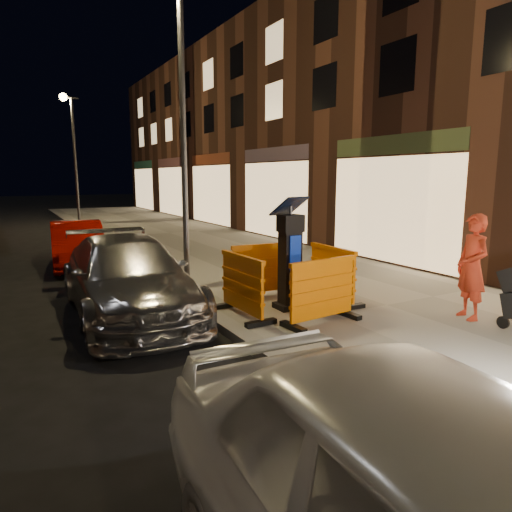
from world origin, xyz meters
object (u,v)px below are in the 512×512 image
barrier_front (322,291)px  car_silver (130,314)px  barrier_back (263,270)px  barrier_bldgside (332,274)px  car_red (79,266)px  parking_kiosk (290,257)px  barrier_kerbside (242,286)px  man (472,267)px

barrier_front → car_silver: size_ratio=0.28×
barrier_back → barrier_bldgside: (0.95, -0.95, 0.00)m
car_red → parking_kiosk: bearing=-64.1°
car_red → barrier_back: bearing=-61.0°
barrier_back → barrier_kerbside: (-0.95, -0.95, 0.00)m
barrier_back → barrier_kerbside: bearing=-132.3°
man → barrier_back: bearing=-123.5°
parking_kiosk → barrier_kerbside: (-0.95, 0.00, -0.41)m
parking_kiosk → barrier_front: 1.04m
barrier_front → barrier_bldgside: (0.95, 0.95, 0.00)m
barrier_back → man: bearing=-48.9°
barrier_kerbside → car_red: size_ratio=0.35×
barrier_kerbside → car_silver: 2.26m
barrier_front → man: man is taller
car_silver → car_red: car_silver is taller
parking_kiosk → barrier_kerbside: bearing=179.7°
parking_kiosk → barrier_front: size_ratio=1.40×
parking_kiosk → barrier_bldgside: 1.04m
barrier_kerbside → man: 3.79m
barrier_front → car_silver: barrier_front is taller
barrier_bldgside → car_silver: 3.81m
car_silver → car_red: 5.23m
car_silver → man: man is taller
barrier_front → car_silver: (-2.49, 2.46, -0.67)m
barrier_kerbside → car_silver: barrier_kerbside is taller
parking_kiosk → barrier_front: bearing=-90.3°
barrier_back → man: man is taller
barrier_front → barrier_kerbside: size_ratio=1.00×
barrier_back → car_red: barrier_back is taller
parking_kiosk → barrier_front: parking_kiosk is taller
barrier_front → man: size_ratio=0.77×
barrier_front → man: bearing=-28.7°
parking_kiosk → barrier_front: (0.00, -0.95, -0.41)m
barrier_back → man: size_ratio=0.77×
barrier_front → barrier_back: (0.00, 1.90, 0.00)m
car_red → barrier_bldgside: bearing=-57.4°
barrier_back → barrier_kerbside: same height
barrier_front → man: (2.29, -0.99, 0.35)m
man → car_silver: bearing=-107.7°
barrier_kerbside → parking_kiosk: bearing=-92.3°
barrier_bldgside → parking_kiosk: bearing=91.7°
barrier_kerbside → man: size_ratio=0.77×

